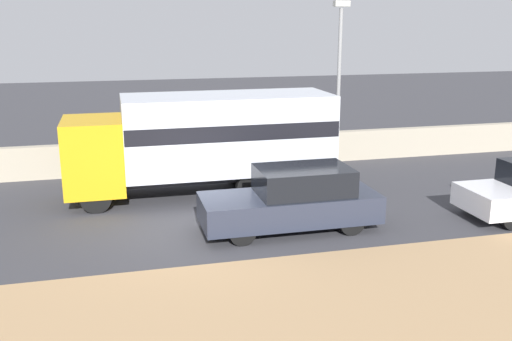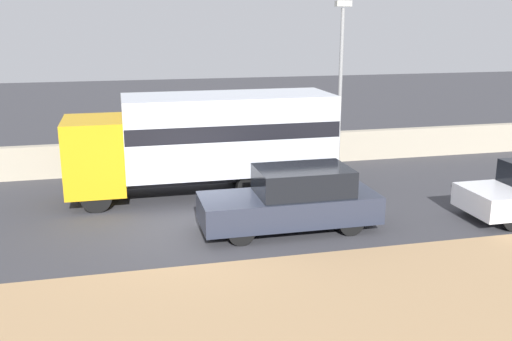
# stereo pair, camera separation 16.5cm
# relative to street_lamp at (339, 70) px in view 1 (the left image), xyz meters

# --- Properties ---
(ground_plane) EXTENTS (80.00, 80.00, 0.00)m
(ground_plane) POSITION_rel_street_lamp_xyz_m (-5.88, -5.92, -3.52)
(ground_plane) COLOR #38383D
(stone_wall_backdrop) EXTENTS (60.00, 0.35, 1.15)m
(stone_wall_backdrop) POSITION_rel_street_lamp_xyz_m (-5.88, 0.43, -2.95)
(stone_wall_backdrop) COLOR #A39984
(stone_wall_backdrop) RESTS_ON ground_plane
(street_lamp) EXTENTS (0.56, 0.28, 5.98)m
(street_lamp) POSITION_rel_street_lamp_xyz_m (0.00, 0.00, 0.00)
(street_lamp) COLOR gray
(street_lamp) RESTS_ON ground_plane
(box_truck) EXTENTS (8.08, 2.47, 3.11)m
(box_truck) POSITION_rel_street_lamp_xyz_m (-5.37, -2.77, -1.71)
(box_truck) COLOR gold
(box_truck) RESTS_ON ground_plane
(car_hatchback) EXTENTS (4.60, 1.74, 1.65)m
(car_hatchback) POSITION_rel_street_lamp_xyz_m (-3.75, -6.38, -2.72)
(car_hatchback) COLOR #282D3D
(car_hatchback) RESTS_ON ground_plane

